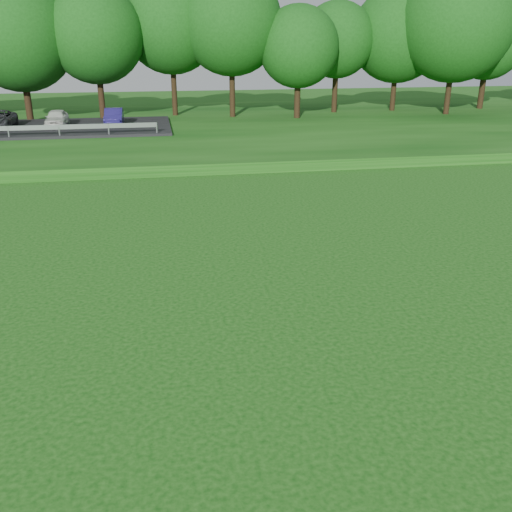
{
  "coord_description": "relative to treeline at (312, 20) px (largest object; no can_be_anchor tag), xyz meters",
  "views": [
    {
      "loc": [
        -13.21,
        -10.48,
        6.81
      ],
      "look_at": [
        -10.71,
        3.61,
        1.3
      ],
      "focal_mm": 40.0,
      "sensor_mm": 36.0,
      "label": 1
    }
  ],
  "objects": [
    {
      "name": "berm",
      "position": [
        0.0,
        -4.0,
        -7.8
      ],
      "size": [
        130.0,
        30.0,
        0.6
      ],
      "primitive_type": "cube",
      "color": "#0E3F0C",
      "rests_on": "ground"
    },
    {
      "name": "walking_path",
      "position": [
        0.0,
        -18.0,
        -8.08
      ],
      "size": [
        130.0,
        1.6,
        0.04
      ],
      "primitive_type": "cube",
      "color": "gray",
      "rests_on": "ground"
    },
    {
      "name": "treeline",
      "position": [
        0.0,
        0.0,
        0.0
      ],
      "size": [
        104.0,
        7.0,
        15.0
      ],
      "primitive_type": null,
      "color": "#124710",
      "rests_on": "berm"
    }
  ]
}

